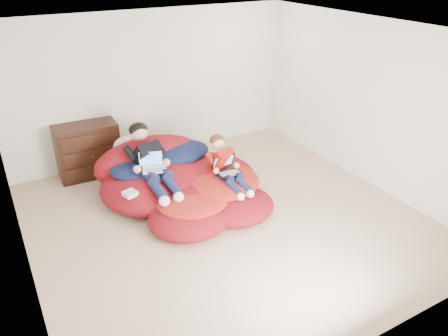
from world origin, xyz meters
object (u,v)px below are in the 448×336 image
dresser (88,150)px  laptop_black (226,168)px  older_boy (149,158)px  laptop_white (153,165)px  beanbag_pile (181,182)px  younger_boy (225,163)px

dresser → laptop_black: (1.51, -1.84, 0.12)m
dresser → older_boy: bearing=-65.7°
laptop_white → laptop_black: laptop_white is taller
beanbag_pile → younger_boy: younger_boy is taller
beanbag_pile → laptop_black: bearing=-39.4°
dresser → laptop_white: bearing=-67.8°
younger_boy → laptop_black: 0.07m
beanbag_pile → dresser: bearing=124.9°
dresser → laptop_white: dresser is taller
beanbag_pile → laptop_white: size_ratio=6.25×
beanbag_pile → older_boy: bearing=161.1°
laptop_white → dresser: bearing=112.2°
dresser → beanbag_pile: size_ratio=0.42×
laptop_black → older_boy: bearing=148.6°
laptop_white → laptop_black: bearing=-24.9°
older_boy → laptop_white: 0.15m
older_boy → younger_boy: size_ratio=1.39×
beanbag_pile → older_boy: size_ratio=1.77×
beanbag_pile → older_boy: older_boy is taller
beanbag_pile → laptop_white: (-0.41, 0.00, 0.39)m
beanbag_pile → laptop_white: bearing=179.6°
younger_boy → laptop_white: (-0.94, 0.40, 0.03)m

